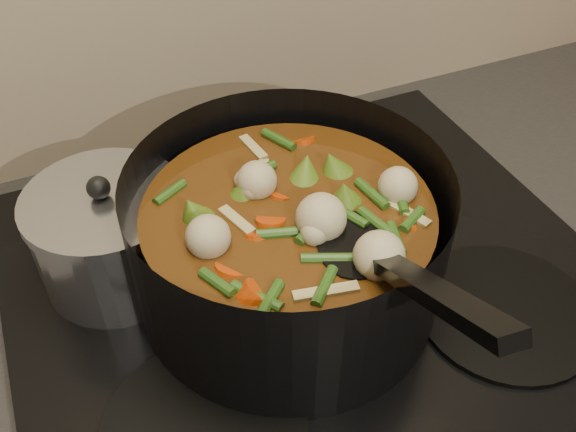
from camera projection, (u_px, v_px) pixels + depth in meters
name	position (u px, v px, depth m)	size (l,w,h in m)	color
stovetop	(308.00, 278.00, 0.70)	(0.62, 0.54, 0.03)	black
stockpot	(289.00, 243.00, 0.63)	(0.38, 0.45, 0.22)	black
saucepan	(111.00, 236.00, 0.66)	(0.16, 0.16, 0.13)	silver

